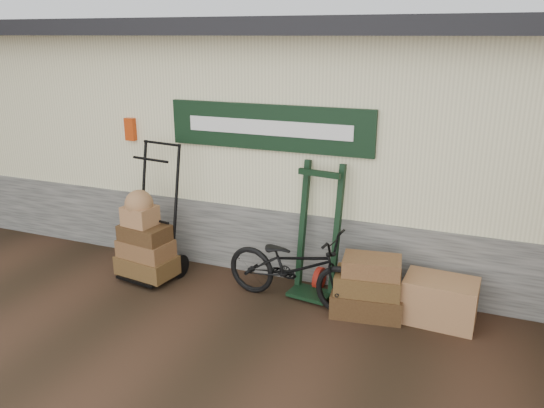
{
  "coord_description": "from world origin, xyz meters",
  "views": [
    {
      "loc": [
        2.11,
        -4.88,
        3.01
      ],
      "look_at": [
        -0.23,
        0.9,
        1.01
      ],
      "focal_mm": 35.0,
      "sensor_mm": 36.0,
      "label": 1
    }
  ],
  "objects_px": {
    "suitcase_stack": "(368,285)",
    "wicker_hamper": "(440,301)",
    "porter_trolley": "(154,210)",
    "green_barrow": "(318,231)",
    "bicycle": "(295,263)"
  },
  "relations": [
    {
      "from": "wicker_hamper",
      "to": "suitcase_stack",
      "type": "bearing_deg",
      "value": -170.74
    },
    {
      "from": "green_barrow",
      "to": "bicycle",
      "type": "height_order",
      "value": "green_barrow"
    },
    {
      "from": "suitcase_stack",
      "to": "bicycle",
      "type": "height_order",
      "value": "bicycle"
    },
    {
      "from": "wicker_hamper",
      "to": "bicycle",
      "type": "relative_size",
      "value": 0.44
    },
    {
      "from": "porter_trolley",
      "to": "green_barrow",
      "type": "xyz_separation_m",
      "value": [
        2.09,
        0.27,
        -0.08
      ]
    },
    {
      "from": "porter_trolley",
      "to": "suitcase_stack",
      "type": "xyz_separation_m",
      "value": [
        2.77,
        -0.01,
        -0.53
      ]
    },
    {
      "from": "bicycle",
      "to": "porter_trolley",
      "type": "bearing_deg",
      "value": 94.35
    },
    {
      "from": "porter_trolley",
      "to": "bicycle",
      "type": "height_order",
      "value": "porter_trolley"
    },
    {
      "from": "green_barrow",
      "to": "wicker_hamper",
      "type": "bearing_deg",
      "value": 1.98
    },
    {
      "from": "porter_trolley",
      "to": "bicycle",
      "type": "relative_size",
      "value": 1.01
    },
    {
      "from": "suitcase_stack",
      "to": "green_barrow",
      "type": "bearing_deg",
      "value": 157.93
    },
    {
      "from": "suitcase_stack",
      "to": "wicker_hamper",
      "type": "relative_size",
      "value": 1.03
    },
    {
      "from": "suitcase_stack",
      "to": "bicycle",
      "type": "bearing_deg",
      "value": -175.27
    },
    {
      "from": "suitcase_stack",
      "to": "bicycle",
      "type": "xyz_separation_m",
      "value": [
        -0.84,
        -0.07,
        0.16
      ]
    },
    {
      "from": "green_barrow",
      "to": "suitcase_stack",
      "type": "bearing_deg",
      "value": -14.2
    }
  ]
}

